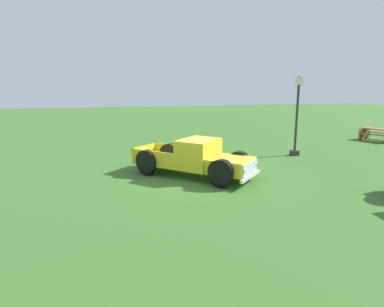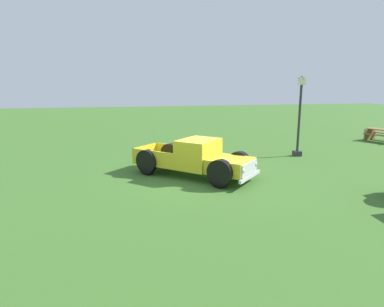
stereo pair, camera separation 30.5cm
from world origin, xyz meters
The scene contains 4 objects.
ground_plane centered at (0.00, 0.00, 0.00)m, with size 80.00×80.00×0.00m, color #3D6B28.
pickup_truck_foreground centered at (-0.11, 0.10, 0.71)m, with size 4.56×4.69×1.48m.
lamp_post_near centered at (-2.88, 5.77, 2.06)m, with size 0.36×0.36×3.94m.
picnic_table centered at (-5.63, 13.10, 0.49)m, with size 2.26×2.11×0.78m.
Camera 1 is at (12.13, -3.06, 3.62)m, focal length 31.43 mm.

